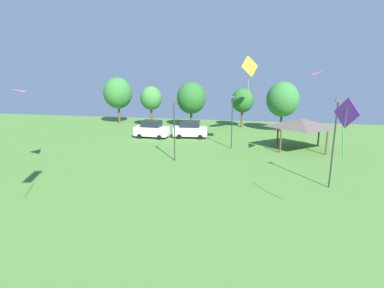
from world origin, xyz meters
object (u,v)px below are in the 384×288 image
at_px(light_post_2, 232,119).
at_px(treeline_tree_2, 191,98).
at_px(kite_flying_5, 11,96).
at_px(light_post_0, 334,139).
at_px(treeline_tree_3, 242,101).
at_px(treeline_tree_0, 118,93).
at_px(kite_flying_6, 346,116).
at_px(treeline_tree_1, 151,98).
at_px(parked_car_leftmost, 152,129).
at_px(treeline_tree_4, 283,99).
at_px(kite_flying_3, 324,78).
at_px(parked_car_second_from_left, 190,130).
at_px(park_pavilion, 302,123).
at_px(light_post_1, 174,127).
at_px(kite_flying_4, 250,68).

distance_m(light_post_2, treeline_tree_2, 15.38).
relative_size(kite_flying_5, light_post_0, 0.29).
bearing_deg(treeline_tree_3, treeline_tree_0, 179.81).
bearing_deg(light_post_0, kite_flying_6, -100.66).
relative_size(treeline_tree_1, treeline_tree_3, 1.04).
xyz_separation_m(kite_flying_5, treeline_tree_2, (10.20, 26.03, -2.06)).
bearing_deg(parked_car_leftmost, treeline_tree_4, 27.88).
distance_m(light_post_0, treeline_tree_3, 27.00).
height_order(kite_flying_3, parked_car_second_from_left, kite_flying_3).
relative_size(park_pavilion, light_post_0, 0.91).
relative_size(light_post_1, treeline_tree_4, 0.81).
xyz_separation_m(kite_flying_5, parked_car_leftmost, (6.61, 16.51, -5.62)).
xyz_separation_m(parked_car_leftmost, treeline_tree_0, (-9.89, 11.01, 4.10)).
bearing_deg(parked_car_second_from_left, light_post_1, -91.75).
bearing_deg(treeline_tree_2, kite_flying_6, -64.70).
bearing_deg(light_post_1, kite_flying_4, 39.54).
xyz_separation_m(treeline_tree_0, treeline_tree_2, (13.49, -1.49, -0.54)).
bearing_deg(park_pavilion, light_post_0, -87.82).
relative_size(kite_flying_5, treeline_tree_4, 0.27).
bearing_deg(parked_car_second_from_left, light_post_0, -53.22).
distance_m(kite_flying_4, parked_car_second_from_left, 12.38).
bearing_deg(treeline_tree_0, parked_car_second_from_left, -33.52).
distance_m(light_post_2, treeline_tree_4, 13.88).
bearing_deg(treeline_tree_1, light_post_2, -40.99).
xyz_separation_m(parked_car_second_from_left, treeline_tree_0, (-15.12, 10.01, 4.12)).
distance_m(treeline_tree_2, treeline_tree_3, 8.33).
bearing_deg(treeline_tree_4, parked_car_leftmost, -154.91).
bearing_deg(light_post_0, kite_flying_3, 89.94).
bearing_deg(park_pavilion, treeline_tree_4, 96.82).
bearing_deg(treeline_tree_0, treeline_tree_3, -0.19).
bearing_deg(kite_flying_5, treeline_tree_3, 56.17).
height_order(parked_car_leftmost, treeline_tree_2, treeline_tree_2).
bearing_deg(light_post_2, kite_flying_6, -68.20).
height_order(kite_flying_3, light_post_1, kite_flying_3).
bearing_deg(parked_car_second_from_left, treeline_tree_4, 24.99).
bearing_deg(kite_flying_6, light_post_1, 137.18).
relative_size(kite_flying_4, light_post_1, 0.78).
bearing_deg(treeline_tree_0, park_pavilion, -25.13).
distance_m(light_post_1, treeline_tree_2, 19.82).
height_order(parked_car_second_from_left, treeline_tree_2, treeline_tree_2).
height_order(parked_car_leftmost, light_post_2, light_post_2).
height_order(park_pavilion, light_post_1, light_post_1).
relative_size(light_post_2, treeline_tree_2, 0.84).
bearing_deg(parked_car_second_from_left, parked_car_leftmost, -174.42).
bearing_deg(parked_car_second_from_left, kite_flying_6, -65.20).
xyz_separation_m(parked_car_leftmost, treeline_tree_3, (11.79, 10.94, 3.19)).
relative_size(kite_flying_3, light_post_2, 0.29).
height_order(kite_flying_6, parked_car_second_from_left, kite_flying_6).
distance_m(parked_car_second_from_left, light_post_1, 11.36).
distance_m(park_pavilion, light_post_0, 12.35).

